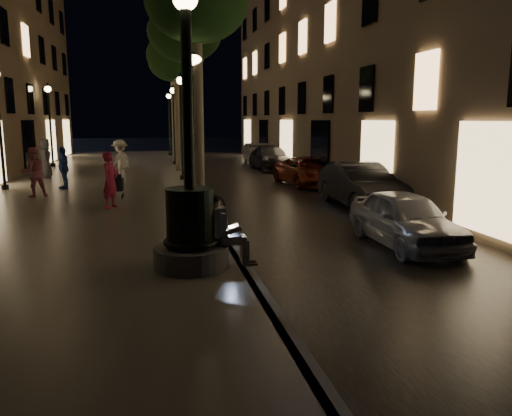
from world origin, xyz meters
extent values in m
plane|color=black|center=(0.00, 15.00, 0.00)|extent=(120.00, 120.00, 0.00)
cube|color=black|center=(3.00, 15.00, 0.01)|extent=(6.00, 45.00, 0.02)
cube|color=#67635B|center=(-4.00, 15.00, 0.10)|extent=(8.00, 45.00, 0.20)
cube|color=#59595B|center=(0.00, 15.00, 0.10)|extent=(0.25, 45.00, 0.20)
cube|color=brown|center=(10.00, 18.00, 7.50)|extent=(8.00, 36.00, 15.00)
cylinder|color=#59595B|center=(-1.00, 2.00, 0.40)|extent=(1.40, 1.40, 0.40)
cylinder|color=black|center=(-1.00, 2.00, 1.15)|extent=(0.90, 0.90, 1.10)
torus|color=black|center=(-1.00, 2.00, 0.70)|extent=(1.04, 1.04, 0.10)
torus|color=black|center=(-1.00, 2.00, 1.55)|extent=(0.89, 0.89, 0.09)
cylinder|color=black|center=(-1.00, 2.00, 3.30)|extent=(0.20, 0.20, 3.20)
cube|color=gray|center=(-0.45, 2.00, 0.69)|extent=(0.37, 0.25, 0.18)
cube|color=white|center=(-0.51, 2.00, 1.04)|extent=(0.46, 0.27, 0.58)
sphere|color=tan|center=(-0.54, 2.00, 1.42)|extent=(0.21, 0.21, 0.21)
sphere|color=black|center=(-0.55, 2.00, 1.46)|extent=(0.21, 0.21, 0.21)
cube|color=gray|center=(-0.20, 1.91, 0.69)|extent=(0.47, 0.13, 0.14)
cube|color=gray|center=(-0.20, 2.09, 0.69)|extent=(0.47, 0.13, 0.14)
cube|color=gray|center=(0.02, 1.91, 0.45)|extent=(0.13, 0.12, 0.49)
cube|color=gray|center=(0.02, 2.09, 0.45)|extent=(0.13, 0.12, 0.49)
cube|color=black|center=(0.12, 1.91, 0.22)|extent=(0.27, 0.10, 0.03)
cube|color=black|center=(0.12, 2.09, 0.22)|extent=(0.27, 0.10, 0.03)
cube|color=black|center=(-0.18, 2.00, 0.77)|extent=(0.25, 0.34, 0.02)
cube|color=black|center=(-0.35, 2.00, 0.89)|extent=(0.09, 0.34, 0.22)
cube|color=#B2DFFF|center=(-0.33, 2.00, 0.89)|extent=(0.06, 0.31, 0.19)
cylinder|color=#6B604C|center=(-0.25, 8.00, 2.70)|extent=(0.28, 0.28, 5.00)
ellipsoid|color=black|center=(-0.25, 8.00, 6.30)|extent=(3.00, 3.00, 2.40)
cylinder|color=#6B604C|center=(-0.20, 14.00, 2.75)|extent=(0.28, 0.28, 5.10)
ellipsoid|color=black|center=(-0.20, 14.00, 6.40)|extent=(3.00, 3.00, 2.40)
cylinder|color=#6B604C|center=(-0.30, 20.00, 2.65)|extent=(0.28, 0.28, 4.90)
ellipsoid|color=black|center=(-0.30, 20.00, 6.20)|extent=(3.00, 3.00, 2.40)
cylinder|color=#6B604C|center=(-0.22, 26.00, 2.80)|extent=(0.28, 0.28, 5.20)
ellipsoid|color=black|center=(-0.22, 26.00, 6.50)|extent=(3.00, 3.00, 2.40)
cylinder|color=black|center=(-0.30, 8.00, 0.30)|extent=(0.28, 0.28, 0.20)
cylinder|color=black|center=(-0.30, 8.00, 2.40)|extent=(0.12, 0.12, 4.40)
sphere|color=#FFD88C|center=(-0.30, 8.00, 4.65)|extent=(0.36, 0.36, 0.36)
cone|color=black|center=(-0.30, 8.00, 4.90)|extent=(0.30, 0.30, 0.22)
cylinder|color=black|center=(-0.30, 16.00, 0.30)|extent=(0.28, 0.28, 0.20)
cylinder|color=black|center=(-0.30, 16.00, 2.40)|extent=(0.12, 0.12, 4.40)
sphere|color=#FFD88C|center=(-0.30, 16.00, 4.65)|extent=(0.36, 0.36, 0.36)
cone|color=black|center=(-0.30, 16.00, 4.90)|extent=(0.30, 0.30, 0.22)
cylinder|color=black|center=(-0.30, 24.00, 0.30)|extent=(0.28, 0.28, 0.20)
cylinder|color=black|center=(-0.30, 24.00, 2.40)|extent=(0.12, 0.12, 4.40)
sphere|color=#FFD88C|center=(-0.30, 24.00, 4.65)|extent=(0.36, 0.36, 0.36)
cone|color=black|center=(-0.30, 24.00, 4.90)|extent=(0.30, 0.30, 0.22)
cylinder|color=black|center=(-0.30, 32.00, 0.30)|extent=(0.28, 0.28, 0.20)
cylinder|color=black|center=(-0.30, 32.00, 2.40)|extent=(0.12, 0.12, 4.40)
sphere|color=#FFD88C|center=(-0.30, 32.00, 4.65)|extent=(0.36, 0.36, 0.36)
cone|color=black|center=(-0.30, 32.00, 4.90)|extent=(0.30, 0.30, 0.22)
cylinder|color=black|center=(-7.40, 14.00, 0.30)|extent=(0.28, 0.28, 0.20)
cylinder|color=black|center=(-7.40, 14.00, 2.40)|extent=(0.12, 0.12, 4.40)
cylinder|color=black|center=(-7.40, 24.00, 0.30)|extent=(0.28, 0.28, 0.20)
cylinder|color=black|center=(-7.40, 24.00, 2.40)|extent=(0.12, 0.12, 4.40)
sphere|color=#FFD88C|center=(-7.40, 24.00, 4.65)|extent=(0.36, 0.36, 0.36)
cone|color=black|center=(-7.40, 24.00, 4.90)|extent=(0.30, 0.30, 0.22)
cube|color=black|center=(-2.89, 10.81, 0.69)|extent=(0.42, 0.68, 0.40)
cube|color=black|center=(-2.90, 10.50, 0.96)|extent=(0.36, 0.16, 0.26)
cylinder|color=black|center=(-3.06, 10.55, 0.29)|extent=(0.04, 0.18, 0.18)
cylinder|color=black|center=(-2.73, 10.54, 0.29)|extent=(0.04, 0.18, 0.18)
cylinder|color=black|center=(-3.05, 11.08, 0.29)|extent=(0.04, 0.18, 0.18)
cylinder|color=black|center=(-2.72, 11.08, 0.29)|extent=(0.04, 0.18, 0.18)
cylinder|color=black|center=(-2.88, 11.17, 1.05)|extent=(0.03, 0.40, 0.25)
imported|color=#AAACB2|center=(4.10, 3.38, 0.65)|extent=(1.57, 3.83, 1.30)
imported|color=black|center=(5.20, 8.49, 0.75)|extent=(1.61, 4.57, 1.50)
imported|color=maroon|center=(5.20, 14.23, 0.63)|extent=(2.45, 4.72, 1.27)
imported|color=#2A292E|center=(5.20, 21.59, 0.68)|extent=(2.06, 4.75, 1.36)
imported|color=gray|center=(5.20, 25.48, 0.68)|extent=(1.63, 4.18, 1.36)
imported|color=#D02953|center=(-2.96, 8.93, 1.08)|extent=(0.66, 0.76, 1.77)
imported|color=#C86A85|center=(-5.82, 11.82, 1.09)|extent=(1.06, 0.96, 1.77)
imported|color=silver|center=(-3.04, 15.44, 1.13)|extent=(1.27, 1.39, 1.87)
imported|color=#294C97|center=(-5.14, 13.78, 1.04)|extent=(0.81, 1.07, 1.68)
imported|color=#35353A|center=(-6.62, 17.95, 1.13)|extent=(0.74, 0.99, 1.85)
imported|color=black|center=(-0.40, 7.37, 0.63)|extent=(1.75, 1.03, 0.87)
camera|label=1|loc=(-1.64, -7.11, 2.95)|focal=35.00mm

